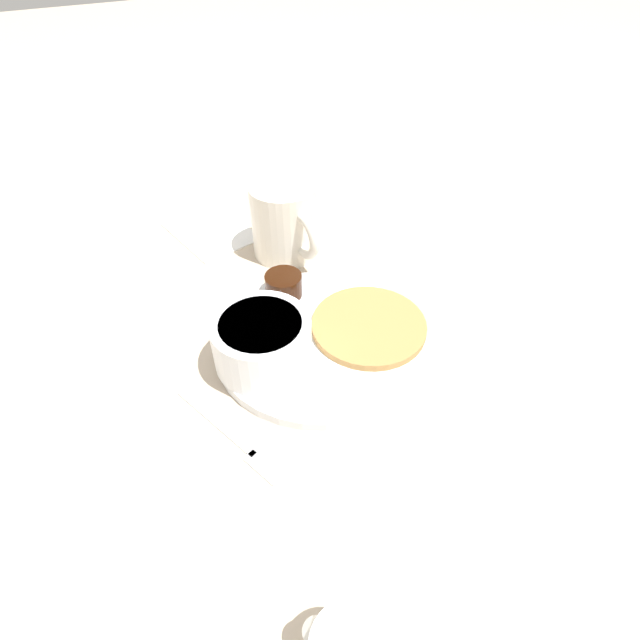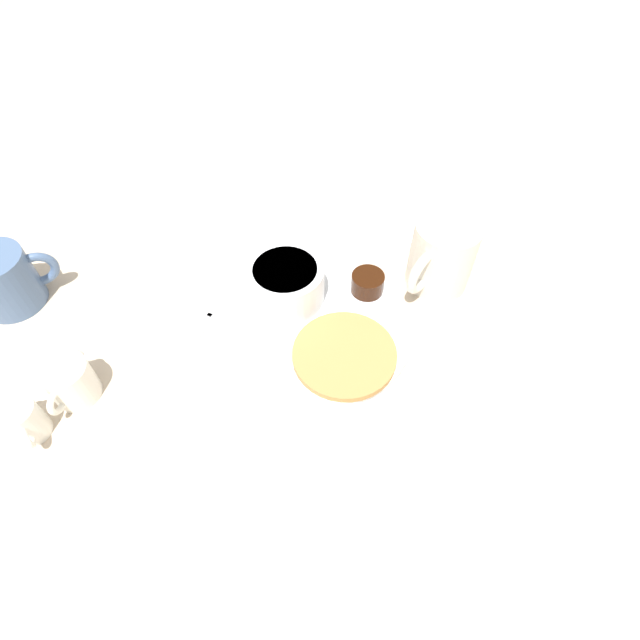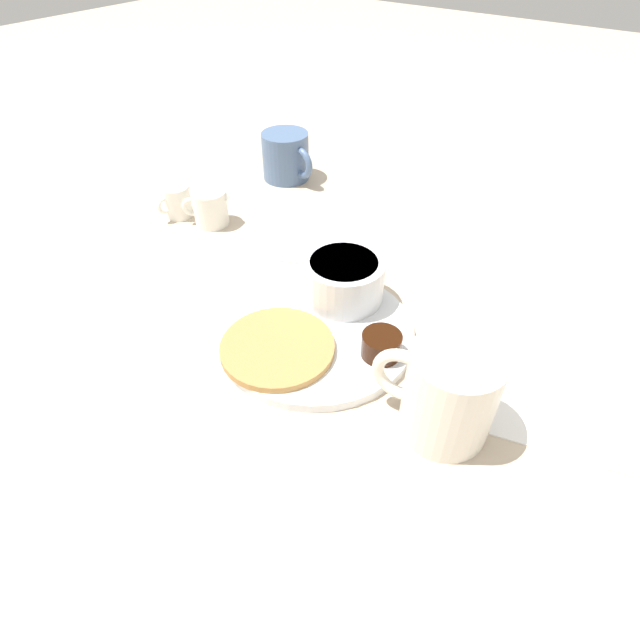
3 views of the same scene
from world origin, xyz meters
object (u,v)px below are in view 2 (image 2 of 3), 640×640
Objects in this scene: fork at (217,306)px; second_mug at (5,280)px; plate at (323,327)px; bowl at (286,282)px; coffee_mug at (441,256)px; creamer_pitcher_near at (71,382)px; creamer_pitcher_far at (23,421)px.

fork is 0.29m from second_mug.
plate is 2.31× the size of bowl.
second_mug is at bearing -42.35° from fork.
second_mug reaches higher than fork.
coffee_mug is 0.50m from creamer_pitcher_near.
coffee_mug is at bearing 143.62° from second_mug.
creamer_pitcher_near is 0.21m from fork.
second_mug is (0.21, -0.19, 0.04)m from fork.
bowl reaches higher than creamer_pitcher_far.
creamer_pitcher_near is 0.46× the size of fork.
coffee_mug reaches higher than creamer_pitcher_near.
second_mug is (0.29, -0.25, 0.00)m from bowl.
creamer_pitcher_near is 1.02× the size of creamer_pitcher_far.
second_mug is (-0.06, -0.22, 0.02)m from creamer_pitcher_far.
creamer_pitcher_far is 0.27m from fork.
creamer_pitcher_far is at bearing -16.26° from plate.
bowl is 0.83× the size of coffee_mug.
creamer_pitcher_far is at bearing 12.69° from creamer_pitcher_near.
creamer_pitcher_near is at bearing -167.31° from creamer_pitcher_far.
creamer_pitcher_far is 0.57× the size of second_mug.
plate is 0.37m from creamer_pitcher_far.
bowl is 1.57× the size of creamer_pitcher_near.
creamer_pitcher_near is (0.29, -0.12, 0.02)m from plate.
bowl is 0.91× the size of second_mug.
fork is (0.27, -0.16, -0.05)m from coffee_mug.
second_mug reaches higher than plate.
bowl reaches higher than creamer_pitcher_near.
plate is 0.16m from fork.
creamer_pitcher_far reaches higher than fork.
fork is (0.08, -0.06, -0.04)m from bowl.
plate is at bearing 158.16° from creamer_pitcher_near.
fork is (-0.27, -0.02, -0.02)m from creamer_pitcher_far.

